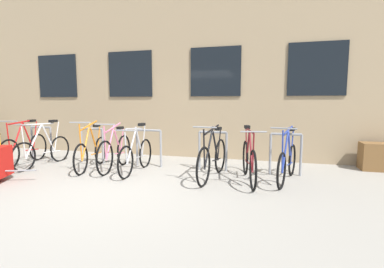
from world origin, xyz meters
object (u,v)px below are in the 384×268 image
(bicycle_blue, at_px, (287,162))
(bicycle_orange, at_px, (91,152))
(bicycle_red, at_px, (24,148))
(bicycle_maroon, at_px, (249,160))
(bicycle_white, at_px, (43,150))
(bicycle_pink, at_px, (115,152))
(bicycle_silver, at_px, (136,155))
(bicycle_black, at_px, (213,158))
(planter_box, at_px, (378,157))

(bicycle_blue, xyz_separation_m, bicycle_orange, (-4.17, -0.07, 0.00))
(bicycle_red, height_order, bicycle_orange, bicycle_orange)
(bicycle_maroon, xyz_separation_m, bicycle_blue, (0.70, 0.15, -0.02))
(bicycle_white, bearing_deg, bicycle_pink, 3.86)
(bicycle_silver, xyz_separation_m, bicycle_black, (1.65, -0.05, 0.02))
(bicycle_pink, relative_size, planter_box, 2.42)
(bicycle_silver, bearing_deg, planter_box, 16.83)
(bicycle_pink, height_order, bicycle_white, bicycle_white)
(bicycle_orange, bearing_deg, bicycle_blue, 0.96)
(bicycle_orange, bearing_deg, bicycle_silver, -2.16)
(bicycle_red, bearing_deg, bicycle_white, -4.37)
(bicycle_red, bearing_deg, bicycle_blue, 0.84)
(bicycle_black, height_order, bicycle_red, bicycle_red)
(bicycle_pink, height_order, bicycle_red, bicycle_red)
(bicycle_silver, distance_m, bicycle_white, 2.37)
(bicycle_maroon, distance_m, bicycle_blue, 0.72)
(bicycle_black, relative_size, bicycle_white, 1.03)
(bicycle_maroon, bearing_deg, bicycle_black, -179.25)
(bicycle_red, bearing_deg, bicycle_orange, 0.58)
(bicycle_black, bearing_deg, planter_box, 24.96)
(bicycle_maroon, bearing_deg, bicycle_orange, 178.66)
(bicycle_silver, height_order, bicycle_blue, bicycle_blue)
(bicycle_silver, height_order, bicycle_orange, bicycle_orange)
(bicycle_red, bearing_deg, bicycle_black, -0.89)
(bicycle_maroon, relative_size, bicycle_white, 1.02)
(bicycle_silver, distance_m, bicycle_red, 2.96)
(bicycle_white, distance_m, bicycle_blue, 5.42)
(bicycle_red, distance_m, bicycle_blue, 6.00)
(bicycle_maroon, relative_size, bicycle_red, 1.05)
(bicycle_blue, distance_m, planter_box, 2.42)
(bicycle_silver, xyz_separation_m, bicycle_orange, (-1.12, 0.04, 0.00))
(bicycle_black, xyz_separation_m, planter_box, (3.36, 1.57, -0.09))
(bicycle_white, xyz_separation_m, bicycle_orange, (1.25, 0.06, 0.00))
(bicycle_red, relative_size, bicycle_blue, 1.03)
(bicycle_white, relative_size, bicycle_red, 1.03)
(bicycle_white, bearing_deg, bicycle_maroon, -0.22)
(bicycle_pink, xyz_separation_m, bicycle_orange, (-0.56, -0.06, -0.01))
(bicycle_white, bearing_deg, bicycle_orange, 2.90)
(bicycle_orange, distance_m, planter_box, 6.32)
(bicycle_silver, bearing_deg, bicycle_white, -179.50)
(bicycle_orange, bearing_deg, bicycle_maroon, -1.34)
(bicycle_orange, bearing_deg, planter_box, 13.51)
(bicycle_white, height_order, bicycle_red, bicycle_red)
(bicycle_pink, relative_size, bicycle_blue, 1.03)
(bicycle_silver, xyz_separation_m, bicycle_white, (-2.37, -0.02, 0.00))
(bicycle_black, bearing_deg, bicycle_red, 179.11)
(bicycle_orange, xyz_separation_m, planter_box, (6.14, 1.48, -0.08))
(bicycle_maroon, distance_m, planter_box, 3.09)
(bicycle_maroon, xyz_separation_m, bicycle_pink, (-2.91, 0.14, 0.00))
(bicycle_silver, distance_m, bicycle_blue, 3.05)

